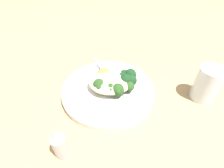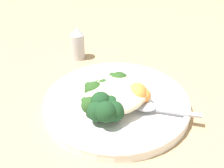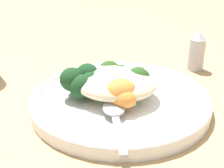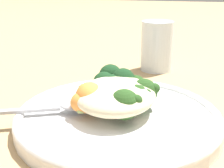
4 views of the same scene
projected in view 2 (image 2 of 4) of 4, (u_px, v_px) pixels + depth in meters
The scene contains 13 objects.
ground_plane at pixel (112, 109), 0.57m from camera, with size 4.00×4.00×0.00m, color tan.
plate at pixel (117, 103), 0.57m from camera, with size 0.27×0.27×0.02m.
quinoa_mound at pixel (117, 93), 0.55m from camera, with size 0.12×0.10×0.04m, color beige.
broccoli_stalk_0 at pixel (120, 84), 0.57m from camera, with size 0.05×0.08×0.04m.
broccoli_stalk_1 at pixel (108, 90), 0.56m from camera, with size 0.04×0.08×0.03m.
broccoli_stalk_2 at pixel (100, 93), 0.55m from camera, with size 0.06×0.09×0.04m.
broccoli_stalk_3 at pixel (105, 103), 0.53m from camera, with size 0.11×0.08×0.03m.
broccoli_stalk_4 at pixel (111, 110), 0.52m from camera, with size 0.09×0.03×0.03m.
sweet_potato_chunk_0 at pixel (137, 94), 0.54m from camera, with size 0.05×0.04×0.04m, color orange.
sweet_potato_chunk_1 at pixel (139, 96), 0.55m from camera, with size 0.04×0.04×0.03m, color orange.
kale_tuft at pixel (106, 108), 0.51m from camera, with size 0.06×0.06×0.04m.
spoon at pixel (151, 107), 0.54m from camera, with size 0.06×0.12×0.01m.
salt_shaker at pixel (78, 43), 0.71m from camera, with size 0.03×0.03×0.08m.
Camera 2 is at (-0.36, -0.27, 0.36)m, focal length 50.00 mm.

